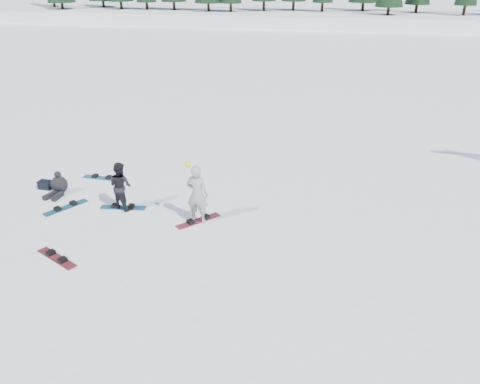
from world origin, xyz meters
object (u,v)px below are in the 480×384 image
(gear_bag, at_px, (45,185))
(snowboard_loose_c, at_px, (102,178))
(snowboard_loose_a, at_px, (66,208))
(seated_rider, at_px, (59,185))
(snowboard_loose_b, at_px, (57,258))
(snowboarder_woman, at_px, (197,194))
(snowboarder_man, at_px, (121,186))

(gear_bag, height_order, snowboard_loose_c, gear_bag)
(snowboard_loose_a, bearing_deg, seated_rider, 70.27)
(snowboard_loose_b, bearing_deg, gear_bag, 151.93)
(seated_rider, distance_m, snowboard_loose_a, 1.27)
(snowboarder_woman, xyz_separation_m, snowboarder_man, (-2.67, 0.38, -0.15))
(snowboard_loose_b, distance_m, snowboard_loose_a, 3.03)
(snowboarder_man, xyz_separation_m, gear_bag, (-3.33, 0.86, -0.66))
(snowboarder_woman, distance_m, snowboard_loose_b, 4.33)
(snowboard_loose_b, relative_size, snowboard_loose_a, 1.00)
(snowboarder_woman, xyz_separation_m, seated_rider, (-5.29, 0.99, -0.64))
(snowboarder_woman, bearing_deg, gear_bag, -7.15)
(snowboarder_woman, relative_size, seated_rider, 2.02)
(snowboarder_woman, relative_size, gear_bag, 4.54)
(snowboarder_woman, height_order, snowboard_loose_c, snowboarder_woman)
(snowboarder_man, xyz_separation_m, snowboard_loose_c, (-1.75, 2.06, -0.79))
(seated_rider, relative_size, gear_bag, 2.25)
(gear_bag, xyz_separation_m, snowboard_loose_a, (1.47, -1.22, -0.14))
(snowboarder_man, height_order, snowboard_loose_b, snowboarder_man)
(seated_rider, xyz_separation_m, gear_bag, (-0.70, 0.25, -0.16))
(snowboarder_woman, distance_m, gear_bag, 6.17)
(snowboarder_woman, height_order, snowboard_loose_a, snowboarder_woman)
(snowboard_loose_a, bearing_deg, snowboarder_woman, -58.30)
(snowboarder_man, distance_m, seated_rider, 2.74)
(snowboarder_woman, xyz_separation_m, snowboard_loose_a, (-4.53, 0.02, -0.94))
(snowboarder_woman, distance_m, snowboard_loose_c, 5.13)
(seated_rider, bearing_deg, snowboard_loose_b, -49.28)
(snowboarder_woman, relative_size, snowboarder_man, 1.27)
(snowboard_loose_a, bearing_deg, snowboard_loose_c, 29.28)
(snowboarder_woman, bearing_deg, snowboard_loose_b, 44.69)
(snowboard_loose_c, relative_size, snowboard_loose_a, 1.00)
(snowboard_loose_a, bearing_deg, gear_bag, 82.14)
(seated_rider, height_order, snowboard_loose_b, seated_rider)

